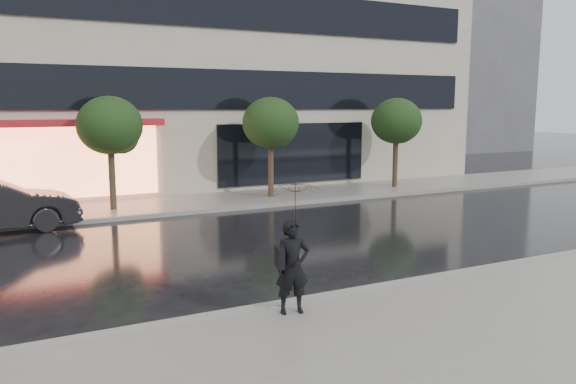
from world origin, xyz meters
TOP-DOWN VIEW (x-y plane):
  - ground at (0.00, 0.00)m, footprint 120.00×120.00m
  - sidewalk_near at (0.00, -3.25)m, footprint 60.00×4.50m
  - sidewalk_far at (0.00, 10.25)m, footprint 60.00×3.50m
  - curb_near at (0.00, -1.00)m, footprint 60.00×0.25m
  - curb_far at (0.00, 8.50)m, footprint 60.00×0.25m
  - bg_building_right at (26.00, 28.00)m, footprint 12.00×12.00m
  - tree_mid_west at (-2.94, 10.03)m, footprint 2.20×2.20m
  - tree_mid_east at (3.06, 10.03)m, footprint 2.20×2.20m
  - tree_far_east at (9.06, 10.03)m, footprint 2.20×2.20m
  - pedestrian_with_umbrella at (-1.87, -1.51)m, footprint 1.05×1.06m

SIDE VIEW (x-z plane):
  - ground at x=0.00m, z-range 0.00..0.00m
  - sidewalk_near at x=0.00m, z-range 0.00..0.12m
  - sidewalk_far at x=0.00m, z-range 0.00..0.12m
  - curb_near at x=0.00m, z-range 0.00..0.14m
  - curb_far at x=0.00m, z-range 0.00..0.14m
  - pedestrian_with_umbrella at x=-1.87m, z-range 0.47..2.76m
  - tree_mid_west at x=-2.94m, z-range 0.93..4.92m
  - tree_mid_east at x=3.06m, z-range 0.93..4.92m
  - tree_far_east at x=9.06m, z-range 0.93..4.92m
  - bg_building_right at x=26.00m, z-range 0.00..16.00m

